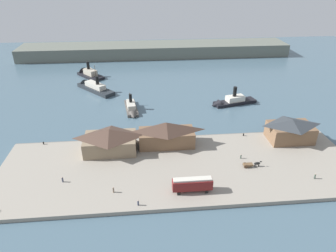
# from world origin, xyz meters

# --- Properties ---
(ground_plane) EXTENTS (320.00, 320.00, 0.00)m
(ground_plane) POSITION_xyz_m (0.00, 0.00, 0.00)
(ground_plane) COLOR #476070
(quay_promenade) EXTENTS (110.00, 36.00, 1.20)m
(quay_promenade) POSITION_xyz_m (0.00, -22.00, 0.60)
(quay_promenade) COLOR gray
(quay_promenade) RESTS_ON ground
(seawall_edge) EXTENTS (110.00, 0.80, 1.00)m
(seawall_edge) POSITION_xyz_m (0.00, -3.60, 0.50)
(seawall_edge) COLOR slate
(seawall_edge) RESTS_ON ground
(ferry_shed_west_terminal) EXTENTS (17.15, 11.07, 7.95)m
(ferry_shed_west_terminal) POSITION_xyz_m (-21.64, -10.99, 5.24)
(ferry_shed_west_terminal) COLOR #847056
(ferry_shed_west_terminal) RESTS_ON quay_promenade
(ferry_shed_east_terminal) EXTENTS (18.92, 8.54, 8.61)m
(ferry_shed_east_terminal) POSITION_xyz_m (-2.83, -9.06, 5.57)
(ferry_shed_east_terminal) COLOR brown
(ferry_shed_east_terminal) RESTS_ON quay_promenade
(ferry_shed_customs_shed) EXTENTS (15.10, 10.06, 7.98)m
(ferry_shed_customs_shed) POSITION_xyz_m (40.57, -9.72, 5.25)
(ferry_shed_customs_shed) COLOR brown
(ferry_shed_customs_shed) RESTS_ON quay_promenade
(street_tram) EXTENTS (10.90, 2.75, 4.29)m
(street_tram) POSITION_xyz_m (1.99, -33.79, 3.71)
(street_tram) COLOR maroon
(street_tram) RESTS_ON quay_promenade
(horse_cart) EXTENTS (5.74, 1.52, 1.87)m
(horse_cart) POSITION_xyz_m (21.94, -24.25, 2.13)
(horse_cart) COLOR brown
(horse_cart) RESTS_ON quay_promenade
(pedestrian_at_waters_edge) EXTENTS (0.43, 0.43, 1.73)m
(pedestrian_at_waters_edge) POSITION_xyz_m (-19.43, -32.28, 1.99)
(pedestrian_at_waters_edge) COLOR #6B5B4C
(pedestrian_at_waters_edge) RESTS_ON quay_promenade
(pedestrian_by_tram) EXTENTS (0.43, 0.43, 1.72)m
(pedestrian_by_tram) POSITION_xyz_m (-34.18, -26.45, 1.99)
(pedestrian_by_tram) COLOR #33384C
(pedestrian_by_tram) RESTS_ON quay_promenade
(pedestrian_walking_east) EXTENTS (0.38, 0.38, 1.53)m
(pedestrian_walking_east) POSITION_xyz_m (20.10, -19.58, 1.90)
(pedestrian_walking_east) COLOR #3D4C42
(pedestrian_walking_east) RESTS_ON quay_promenade
(pedestrian_standing_center) EXTENTS (0.43, 0.43, 1.72)m
(pedestrian_standing_center) POSITION_xyz_m (38.32, -31.68, 1.98)
(pedestrian_standing_center) COLOR #3D4C42
(pedestrian_standing_center) RESTS_ON quay_promenade
(pedestrian_near_west_shed) EXTENTS (0.40, 0.40, 1.62)m
(pedestrian_near_west_shed) POSITION_xyz_m (-12.76, -37.95, 1.94)
(pedestrian_near_west_shed) COLOR #33384C
(pedestrian_near_west_shed) RESTS_ON quay_promenade
(mooring_post_west) EXTENTS (0.44, 0.44, 0.90)m
(mooring_post_west) POSITION_xyz_m (-45.19, -4.80, 1.65)
(mooring_post_west) COLOR black
(mooring_post_west) RESTS_ON quay_promenade
(mooring_post_east) EXTENTS (0.44, 0.44, 0.90)m
(mooring_post_east) POSITION_xyz_m (25.48, -5.53, 1.65)
(mooring_post_east) COLOR black
(mooring_post_east) RESTS_ON quay_promenade
(ferry_moored_west) EXTENTS (21.52, 22.90, 9.82)m
(ferry_moored_west) POSITION_xyz_m (-35.32, 49.10, 1.49)
(ferry_moored_west) COLOR #23282D
(ferry_moored_west) RESTS_ON ground
(ferry_approaching_west) EXTENTS (17.31, 18.97, 10.90)m
(ferry_approaching_west) POSITION_xyz_m (-40.39, 70.67, 1.40)
(ferry_approaching_west) COLOR black
(ferry_approaching_west) RESTS_ON ground
(ferry_moored_east) EXTENTS (21.95, 9.76, 9.77)m
(ferry_moored_east) POSITION_xyz_m (28.99, 24.65, 1.39)
(ferry_moored_east) COLOR black
(ferry_moored_east) RESTS_ON ground
(ferry_mid_harbor) EXTENTS (6.54, 17.93, 8.40)m
(ferry_mid_harbor) POSITION_xyz_m (-15.22, 21.38, 1.21)
(ferry_mid_harbor) COLOR #514C47
(ferry_mid_harbor) RESTS_ON ground
(far_headland) EXTENTS (180.00, 24.00, 8.00)m
(far_headland) POSITION_xyz_m (0.00, 110.00, 4.00)
(far_headland) COLOR #60665B
(far_headland) RESTS_ON ground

